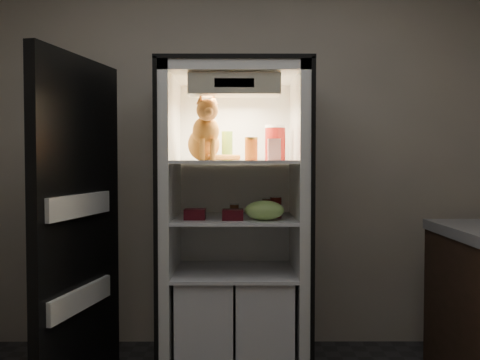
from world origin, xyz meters
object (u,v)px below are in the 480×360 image
Objects in this scene: tabby_cat at (205,136)px; berry_box_right at (233,215)px; soda_can_b at (276,208)px; parmesan_shaker at (227,146)px; salsa_jar at (251,149)px; berry_box_left at (195,214)px; mayo_tub at (251,151)px; refrigerator at (235,240)px; grape_bag at (264,210)px; soda_can_c at (276,207)px; pepper_jar at (275,143)px; condiment_jar at (234,210)px; cream_carton at (274,150)px; soda_can_a at (267,207)px.

tabby_cat is 3.15× the size of berry_box_right.
berry_box_right is at bearing -154.05° from soda_can_b.
parmesan_shaker is 0.20m from salsa_jar.
soda_can_b is 0.95× the size of berry_box_left.
berry_box_left is (-0.06, -0.05, -0.46)m from tabby_cat.
mayo_tub is at bearing 40.99° from berry_box_left.
parmesan_shaker is at bearing 152.84° from refrigerator.
refrigerator is 16.32× the size of mayo_tub.
grape_bag reaches higher than berry_box_left.
soda_can_b is at bearing 25.95° from berry_box_right.
tabby_cat reaches higher than parmesan_shaker.
soda_can_c is at bearing -116.67° from soda_can_b.
salsa_jar is 0.63× the size of pepper_jar.
pepper_jar is 1.78× the size of berry_box_left.
tabby_cat is 0.47m from berry_box_left.
condiment_jar is 0.64× the size of berry_box_left.
pepper_jar reaches higher than cream_carton.
tabby_cat reaches higher than condiment_jar.
soda_can_c is at bearing 24.68° from berry_box_right.
parmesan_shaker is at bearing 144.28° from cream_carton.
pepper_jar reaches higher than soda_can_a.
refrigerator is 0.29m from soda_can_a.
soda_can_a is (0.25, -0.02, -0.39)m from parmesan_shaker.
pepper_jar reaches higher than soda_can_b.
mayo_tub is at bearing 125.58° from soda_can_c.
refrigerator is 8.18× the size of grape_bag.
salsa_jar is at bearing -47.94° from refrigerator.
soda_can_c is at bearing -54.42° from mayo_tub.
parmesan_shaker is at bearing 137.59° from salsa_jar.
salsa_jar is at bearing -130.80° from soda_can_a.
cream_carton is 1.03× the size of berry_box_right.
soda_can_c is at bearing 11.05° from berry_box_left.
refrigerator is 0.59m from parmesan_shaker.
mayo_tub reaches higher than grape_bag.
condiment_jar is (-0.10, 0.13, -0.38)m from salsa_jar.
soda_can_a is 0.94× the size of soda_can_b.
condiment_jar is (-0.26, -0.02, -0.42)m from pepper_jar.
cream_carton reaches higher than berry_box_left.
salsa_jar is at bearing -42.41° from parmesan_shaker.
salsa_jar reaches higher than soda_can_c.
parmesan_shaker is 1.30× the size of salsa_jar.
grape_bag is at bearing -78.56° from mayo_tub.
tabby_cat is 1.75× the size of pepper_jar.
mayo_tub is 0.52× the size of pepper_jar.
salsa_jar is (0.10, -0.11, 0.57)m from refrigerator.
pepper_jar is 0.49m from condiment_jar.
soda_can_c is 1.63× the size of condiment_jar.
soda_can_a is (-0.03, 0.19, -0.36)m from cream_carton.
condiment_jar is 0.64× the size of berry_box_right.
tabby_cat is 0.60m from soda_can_a.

